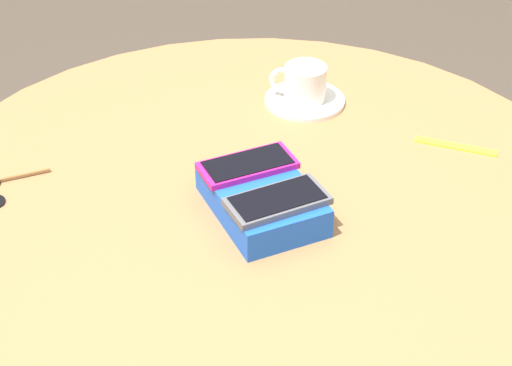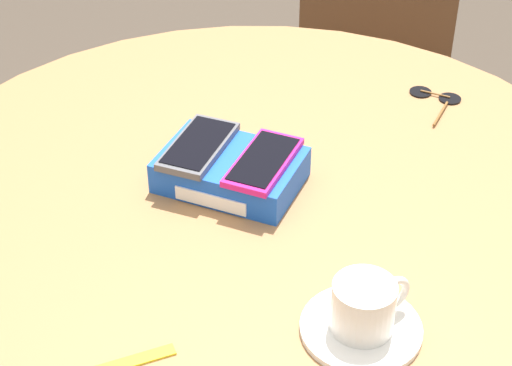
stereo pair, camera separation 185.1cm
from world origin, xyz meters
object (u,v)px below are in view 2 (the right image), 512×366
phone_gray (198,146)px  lanyard_strap (116,366)px  round_table (256,259)px  coffee_cup (365,305)px  phone_magenta (263,161)px  phone_box (231,170)px  saucer (361,328)px  sunglasses (436,98)px  chair_near_window (362,93)px

phone_gray → lanyard_strap: (-0.03, -0.36, -0.05)m
round_table → coffee_cup: bearing=-58.6°
phone_magenta → phone_box: bearing=162.9°
saucer → sunglasses: 0.55m
coffee_cup → sunglasses: bearing=77.7°
lanyard_strap → chair_near_window: 1.28m
sunglasses → lanyard_strap: bearing=-121.9°
round_table → saucer: (0.15, -0.25, 0.12)m
saucer → chair_near_window: size_ratio=0.17×
lanyard_strap → coffee_cup: bearing=17.4°
saucer → lanyard_strap: bearing=-162.7°
phone_box → phone_gray: size_ratio=1.45×
phone_gray → coffee_cup: 0.36m
round_table → chair_near_window: 0.91m
round_table → chair_near_window: chair_near_window is taller
sunglasses → phone_magenta: bearing=-132.2°
sunglasses → phone_box: bearing=-138.6°
sunglasses → saucer: bearing=-102.4°
phone_magenta → chair_near_window: (0.16, 0.86, -0.39)m
phone_box → coffee_cup: bearing=-54.9°
round_table → lanyard_strap: (-0.12, -0.33, 0.12)m
chair_near_window → phone_box: bearing=-103.5°
phone_gray → round_table: bearing=-22.9°
coffee_cup → sunglasses: 0.55m
saucer → chair_near_window: 1.17m
chair_near_window → lanyard_strap: bearing=-103.3°
chair_near_window → sunglasses: bearing=-80.2°
phone_magenta → coffee_cup: coffee_cup is taller
phone_box → lanyard_strap: (-0.08, -0.35, -0.02)m
phone_box → phone_gray: (-0.05, 0.01, 0.03)m
round_table → saucer: size_ratio=7.54×
phone_gray → phone_magenta: (0.09, -0.03, -0.00)m
chair_near_window → phone_magenta: bearing=-100.2°
phone_box → phone_magenta: phone_magenta is taller
phone_box → phone_magenta: bearing=-17.1°
phone_magenta → saucer: phone_magenta is taller
saucer → coffee_cup: bearing=35.7°
phone_box → round_table: bearing=-30.7°
phone_box → sunglasses: 0.41m
lanyard_strap → sunglasses: (0.38, 0.62, 0.00)m
phone_gray → saucer: 0.37m
phone_box → saucer: (0.19, -0.27, -0.02)m
round_table → chair_near_window: bearing=79.3°
round_table → phone_box: 0.15m
coffee_cup → chair_near_window: size_ratio=0.11×
phone_magenta → chair_near_window: size_ratio=0.18×
phone_box → lanyard_strap: bearing=-103.0°
round_table → phone_magenta: (0.01, 0.01, 0.17)m
lanyard_strap → sunglasses: 0.73m
saucer → sunglasses: size_ratio=1.13×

